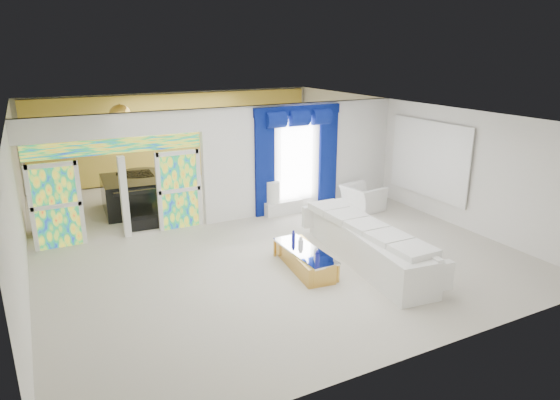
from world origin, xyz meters
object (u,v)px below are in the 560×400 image
grand_piano (130,195)px  coffee_table (305,260)px  console_table (283,207)px  white_sofa (366,245)px  armchair (363,198)px

grand_piano → coffee_table: bearing=-62.8°
console_table → coffee_table: bearing=-110.3°
console_table → white_sofa: bearing=-88.4°
console_table → grand_piano: bearing=149.7°
coffee_table → console_table: bearing=69.7°
coffee_table → armchair: bearing=37.8°
white_sofa → coffee_table: white_sofa is taller
coffee_table → white_sofa: bearing=-12.5°
console_table → armchair: size_ratio=1.05×
armchair → white_sofa: bearing=137.8°
coffee_table → grand_piano: bearing=114.0°
console_table → grand_piano: 4.32m
coffee_table → console_table: 3.60m
coffee_table → armchair: 4.36m
armchair → grand_piano: 6.58m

